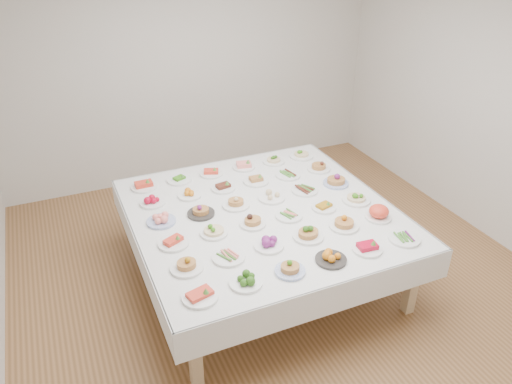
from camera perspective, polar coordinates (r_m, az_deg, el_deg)
name	(u,v)px	position (r m, az deg, el deg)	size (l,w,h in m)	color
room_envelope	(278,98)	(4.24, 2.54, 10.67)	(5.02, 5.02, 2.81)	olive
display_table	(262,217)	(4.69, 0.74, -2.87)	(2.38, 2.38, 0.75)	white
dish_0	(200,292)	(3.67, -6.45, -11.31)	(0.26, 0.26, 0.12)	white
dish_1	(246,278)	(3.77, -1.17, -9.85)	(0.25, 0.25, 0.11)	white
dish_2	(290,265)	(3.88, 3.93, -8.38)	(0.24, 0.24, 0.14)	#4C66B2
dish_3	(331,256)	(4.04, 8.59, -7.24)	(0.25, 0.25, 0.11)	#2C2927
dish_4	(368,246)	(4.21, 12.63, -5.99)	(0.25, 0.25, 0.11)	white
dish_5	(404,238)	(4.43, 16.58, -5.02)	(0.27, 0.27, 0.06)	white
dish_6	(186,261)	(3.93, -7.98, -7.83)	(0.26, 0.26, 0.16)	white
dish_7	(229,255)	(4.04, -3.15, -7.25)	(0.27, 0.27, 0.06)	white
dish_8	(269,242)	(4.15, 1.48, -5.68)	(0.26, 0.26, 0.12)	white
dish_9	(308,230)	(4.27, 6.02, -4.35)	(0.27, 0.26, 0.16)	white
dish_10	(344,220)	(4.45, 10.07, -3.14)	(0.27, 0.26, 0.16)	white
dish_11	(379,211)	(4.65, 13.87, -2.13)	(0.27, 0.27, 0.15)	white
dish_12	(173,240)	(4.24, -9.44, -5.46)	(0.26, 0.26, 0.10)	white
dish_13	(214,228)	(4.31, -4.86, -4.07)	(0.24, 0.24, 0.14)	white
dish_14	(253,220)	(4.43, -0.37, -3.24)	(0.23, 0.23, 0.12)	white
dish_15	(289,215)	(4.57, 3.78, -2.61)	(0.25, 0.25, 0.05)	white
dish_16	(324,206)	(4.72, 7.78, -1.56)	(0.23, 0.23, 0.09)	white
dish_17	(357,194)	(4.88, 11.43, -0.26)	(0.30, 0.30, 0.16)	white
dish_18	(161,218)	(4.54, -10.81, -2.92)	(0.26, 0.26, 0.11)	#4C66B2
dish_19	(201,209)	(4.60, -6.33, -1.93)	(0.25, 0.25, 0.14)	#2C2927
dish_20	(236,201)	(4.71, -2.32, -1.03)	(0.26, 0.26, 0.13)	white
dish_21	(272,195)	(4.83, 1.80, -0.31)	(0.26, 0.26, 0.11)	white
dish_22	(305,189)	(5.00, 5.59, 0.36)	(0.27, 0.26, 0.06)	white
dish_23	(336,177)	(5.14, 9.17, 1.66)	(0.26, 0.26, 0.17)	#4C66B2
dish_24	(152,200)	(4.85, -11.76, -0.88)	(0.24, 0.24, 0.10)	white
dish_25	(189,193)	(4.92, -7.61, -0.14)	(0.23, 0.23, 0.09)	white
dish_26	(223,186)	(5.01, -3.78, 0.74)	(0.24, 0.24, 0.10)	white
dish_27	(256,179)	(5.13, 0.00, 1.54)	(0.26, 0.26, 0.11)	white
dish_28	(288,174)	(5.28, 3.67, 2.09)	(0.27, 0.26, 0.06)	white
dish_29	(319,165)	(5.42, 7.19, 3.12)	(0.25, 0.25, 0.14)	white
dish_30	(144,184)	(5.15, -12.71, 0.93)	(0.26, 0.26, 0.11)	white
dish_31	(179,178)	(5.22, -8.77, 1.60)	(0.25, 0.25, 0.10)	white
dish_32	(211,171)	(5.31, -5.15, 2.36)	(0.24, 0.24, 0.10)	white
dish_33	(244,164)	(5.43, -1.41, 3.21)	(0.24, 0.24, 0.11)	white
dish_34	(274,159)	(5.55, 2.03, 3.84)	(0.24, 0.24, 0.12)	white
dish_35	(301,152)	(5.71, 5.22, 4.58)	(0.27, 0.27, 0.14)	white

